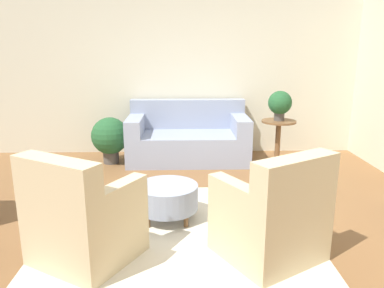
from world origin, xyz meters
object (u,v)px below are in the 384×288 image
at_px(ottoman_table, 167,197).
at_px(side_table, 278,135).
at_px(armchair_right, 273,218).
at_px(couch, 188,139).
at_px(armchair_left, 81,220).
at_px(potted_plant_floor, 110,137).
at_px(potted_plant_on_side_table, 280,103).

xyz_separation_m(ottoman_table, side_table, (1.66, 1.93, 0.22)).
bearing_deg(armchair_right, couch, 102.76).
distance_m(armchair_left, potted_plant_floor, 2.87).
xyz_separation_m(armchair_left, potted_plant_floor, (-0.28, 2.86, 0.05)).
xyz_separation_m(potted_plant_on_side_table, potted_plant_floor, (-2.63, 0.15, -0.54)).
xyz_separation_m(couch, potted_plant_floor, (-1.24, -0.15, 0.08)).
bearing_deg(potted_plant_floor, couch, 7.00).
distance_m(side_table, potted_plant_on_side_table, 0.49).
bearing_deg(couch, potted_plant_floor, -173.00).
relative_size(armchair_right, potted_plant_floor, 1.42).
distance_m(couch, armchair_left, 3.16).
bearing_deg(couch, ottoman_table, -96.57).
bearing_deg(armchair_left, armchair_right, 0.00).
height_order(side_table, potted_plant_on_side_table, potted_plant_on_side_table).
bearing_deg(potted_plant_floor, armchair_left, -84.36).
xyz_separation_m(couch, armchair_right, (0.68, -3.01, 0.03)).
xyz_separation_m(armchair_left, potted_plant_on_side_table, (2.35, 2.71, 0.59)).
xyz_separation_m(armchair_left, ottoman_table, (0.70, 0.78, -0.12)).
bearing_deg(potted_plant_floor, potted_plant_on_side_table, -3.22).
distance_m(ottoman_table, side_table, 2.55).
bearing_deg(ottoman_table, armchair_right, -39.78).
height_order(armchair_left, ottoman_table, armchair_left).
distance_m(armchair_right, potted_plant_floor, 3.44).
bearing_deg(armchair_left, couch, 72.42).
bearing_deg(couch, potted_plant_on_side_table, -12.10).
bearing_deg(ottoman_table, armchair_left, -131.76).
bearing_deg(potted_plant_on_side_table, armchair_left, -130.97).
bearing_deg(armchair_left, side_table, 49.03).
distance_m(couch, potted_plant_on_side_table, 1.56).
distance_m(couch, ottoman_table, 2.24).
bearing_deg(potted_plant_floor, side_table, -3.22).
relative_size(armchair_right, ottoman_table, 1.61).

